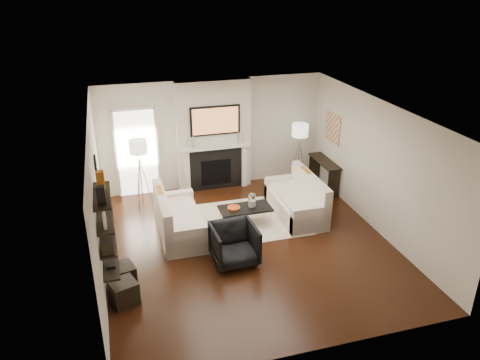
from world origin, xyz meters
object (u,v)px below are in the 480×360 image
object	(u,v)px
lamp_left_shade	(138,147)
loveseat_right_base	(295,206)
loveseat_left_base	(180,225)
lamp_right_shade	(300,130)
ottoman_near	(123,276)
coffee_table	(245,208)
armchair	(234,242)

from	to	relation	value
lamp_left_shade	loveseat_right_base	bearing A→B (deg)	-23.55
loveseat_left_base	lamp_right_shade	bearing A→B (deg)	26.82
loveseat_left_base	lamp_left_shade	size ratio (longest dim) A/B	4.50
loveseat_right_base	ottoman_near	world-z (taller)	loveseat_right_base
lamp_left_shade	coffee_table	bearing A→B (deg)	-37.35
loveseat_left_base	armchair	bearing A→B (deg)	-57.36
loveseat_left_base	loveseat_right_base	xyz separation A→B (m)	(2.60, 0.14, 0.00)
coffee_table	loveseat_left_base	bearing A→B (deg)	-179.63
armchair	lamp_right_shade	size ratio (longest dim) A/B	2.06
coffee_table	armchair	world-z (taller)	armchair
loveseat_right_base	lamp_right_shade	size ratio (longest dim) A/B	4.50
loveseat_right_base	ottoman_near	distance (m)	4.16
loveseat_right_base	coffee_table	xyz separation A→B (m)	(-1.21, -0.13, 0.19)
lamp_left_shade	loveseat_left_base	bearing A→B (deg)	-68.14
lamp_left_shade	lamp_right_shade	bearing A→B (deg)	1.68
lamp_left_shade	ottoman_near	bearing A→B (deg)	-101.69
lamp_left_shade	lamp_right_shade	size ratio (longest dim) A/B	1.00
loveseat_right_base	coffee_table	distance (m)	1.23
armchair	loveseat_left_base	bearing A→B (deg)	120.27
coffee_table	ottoman_near	world-z (taller)	coffee_table
loveseat_right_base	ottoman_near	bearing A→B (deg)	-157.42
lamp_right_shade	ottoman_near	size ratio (longest dim) A/B	1.00
loveseat_left_base	lamp_left_shade	bearing A→B (deg)	111.86
coffee_table	ottoman_near	bearing A→B (deg)	-150.95
loveseat_right_base	armchair	distance (m)	2.28
coffee_table	loveseat_right_base	bearing A→B (deg)	6.32
armchair	coffee_table	bearing A→B (deg)	62.80
loveseat_right_base	lamp_left_shade	world-z (taller)	lamp_left_shade
lamp_right_shade	ottoman_near	distance (m)	5.63
lamp_left_shade	lamp_right_shade	distance (m)	3.90
loveseat_right_base	armchair	bearing A→B (deg)	-141.98
armchair	lamp_right_shade	world-z (taller)	lamp_right_shade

